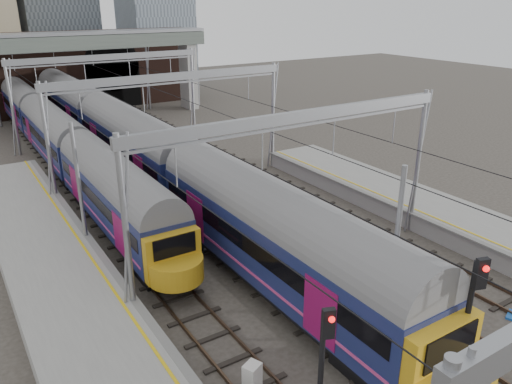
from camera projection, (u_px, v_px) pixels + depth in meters
ground at (427, 361)px, 18.30m from camera, size 160.00×160.00×0.00m
tracks at (226, 219)px, 30.06m from camera, size 14.40×80.00×0.22m
overhead_line at (175, 94)px, 32.78m from camera, size 16.80×80.00×8.00m
retaining_wall at (80, 73)px, 58.18m from camera, size 28.00×2.75×9.00m
overbridge at (77, 52)px, 51.76m from camera, size 28.00×3.00×9.25m
train_main at (99, 121)px, 42.55m from camera, size 3.07×71.00×5.20m
train_second at (37, 117)px, 45.02m from camera, size 2.62×60.65×4.57m
signal_near_left at (323, 363)px, 13.66m from camera, size 0.39×0.47×4.91m
signal_near_centre at (469, 317)px, 15.15m from camera, size 0.42×0.49×5.44m
relay_cabinet at (252, 378)px, 16.66m from camera, size 0.70×0.66×1.13m
equip_cover_a at (383, 286)px, 22.99m from camera, size 1.01×0.82×0.10m
equip_cover_b at (302, 310)px, 21.21m from camera, size 0.89×0.69×0.10m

